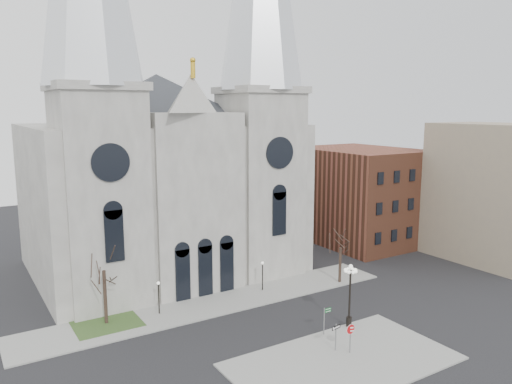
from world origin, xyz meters
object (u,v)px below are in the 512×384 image
globe_lamp (350,288)px  one_way_sign (336,333)px  stop_sign (350,332)px  street_name_sign (325,319)px

globe_lamp → one_way_sign: (-4.12, -2.89, -2.16)m
stop_sign → street_name_sign: size_ratio=1.01×
stop_sign → street_name_sign: stop_sign is taller
one_way_sign → street_name_sign: street_name_sign is taller
stop_sign → globe_lamp: 5.45m
globe_lamp → street_name_sign: bearing=-178.2°
street_name_sign → globe_lamp: bearing=2.6°
stop_sign → one_way_sign: 1.21m
stop_sign → one_way_sign: (-0.74, 0.93, -0.24)m
one_way_sign → street_name_sign: 3.03m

